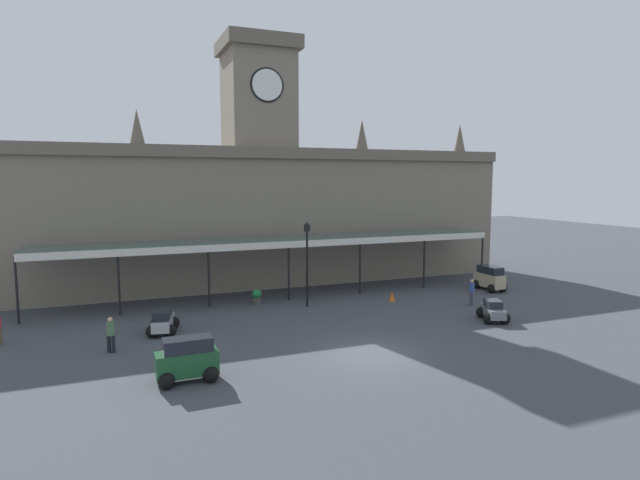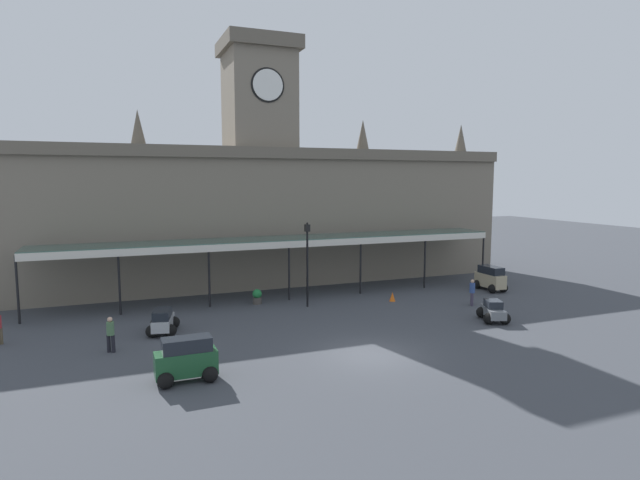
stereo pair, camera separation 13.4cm
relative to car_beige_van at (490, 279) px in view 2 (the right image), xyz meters
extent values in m
plane|color=#3E4148|center=(-14.40, -9.25, -0.81)|extent=(140.00, 140.00, 0.00)
cube|color=slate|center=(-14.40, 9.54, 4.31)|extent=(39.05, 6.72, 10.24)
cube|color=#685F52|center=(-14.40, 6.03, 9.03)|extent=(39.05, 0.30, 0.80)
cube|color=slate|center=(-14.40, 9.54, 13.00)|extent=(4.80, 4.80, 7.13)
cube|color=#61594D|center=(-14.40, 9.54, 17.06)|extent=(5.50, 5.50, 1.00)
cylinder|color=white|center=(-14.40, 7.08, 13.85)|extent=(2.20, 0.12, 2.20)
cylinder|color=black|center=(-14.40, 7.12, 13.85)|extent=(2.46, 0.06, 2.46)
cone|color=#5B5448|center=(-23.19, 9.54, 10.73)|extent=(1.10, 1.10, 2.60)
cone|color=#5B5448|center=(-5.62, 9.54, 10.73)|extent=(1.10, 1.10, 2.60)
cone|color=#5B5448|center=(4.12, 9.54, 10.73)|extent=(1.10, 1.10, 2.60)
cube|color=#38564C|center=(-14.40, 3.98, 3.12)|extent=(31.48, 3.20, 0.16)
cube|color=silver|center=(-14.40, 2.38, 2.92)|extent=(31.48, 0.12, 0.44)
cylinder|color=black|center=(-30.14, 2.53, 1.12)|extent=(0.14, 0.14, 3.85)
cylinder|color=black|center=(-24.90, 2.53, 1.12)|extent=(0.14, 0.14, 3.85)
cylinder|color=black|center=(-19.65, 2.53, 1.12)|extent=(0.14, 0.14, 3.85)
cylinder|color=black|center=(-14.40, 2.53, 1.12)|extent=(0.14, 0.14, 3.85)
cylinder|color=black|center=(-9.16, 2.53, 1.12)|extent=(0.14, 0.14, 3.85)
cylinder|color=black|center=(-3.91, 2.53, 1.12)|extent=(0.14, 0.14, 3.85)
cylinder|color=black|center=(1.34, 2.53, 1.12)|extent=(0.14, 0.14, 3.85)
cube|color=tan|center=(0.00, 0.01, -0.06)|extent=(0.96, 2.40, 0.95)
cube|color=#1E232B|center=(0.00, -0.04, 0.69)|extent=(0.91, 1.90, 0.55)
sphere|color=black|center=(-0.47, 0.86, -0.49)|extent=(0.64, 0.64, 0.64)
sphere|color=black|center=(0.48, 0.86, -0.49)|extent=(0.64, 0.64, 0.64)
sphere|color=black|center=(-0.48, -0.84, -0.49)|extent=(0.64, 0.64, 0.64)
sphere|color=black|center=(0.47, -0.84, -0.49)|extent=(0.64, 0.64, 0.64)
cube|color=#B2B5BA|center=(-22.88, -2.17, -0.26)|extent=(1.38, 2.39, 0.55)
cube|color=#1E232B|center=(-22.92, -2.37, 0.24)|extent=(1.15, 1.70, 0.45)
sphere|color=black|center=(-23.15, -1.32, -0.49)|extent=(0.64, 0.64, 0.64)
sphere|color=black|center=(-22.27, -1.52, -0.49)|extent=(0.64, 0.64, 0.64)
sphere|color=black|center=(-23.49, -2.83, -0.49)|extent=(0.64, 0.64, 0.64)
sphere|color=black|center=(-22.61, -3.03, -0.49)|extent=(0.64, 0.64, 0.64)
cube|color=#1E512D|center=(-22.63, -9.36, -0.06)|extent=(2.41, 0.99, 0.95)
cube|color=#1E232B|center=(-22.58, -9.36, 0.69)|extent=(1.91, 0.93, 0.55)
sphere|color=black|center=(-23.47, -9.85, -0.49)|extent=(0.64, 0.64, 0.64)
sphere|color=black|center=(-23.49, -8.90, -0.49)|extent=(0.64, 0.64, 0.64)
sphere|color=black|center=(-21.77, -9.82, -0.49)|extent=(0.64, 0.64, 0.64)
sphere|color=black|center=(-21.79, -8.87, -0.49)|extent=(0.64, 0.64, 0.64)
cube|color=slate|center=(-5.32, -6.69, -0.29)|extent=(1.59, 2.23, 0.50)
cube|color=#1E232B|center=(-5.30, -6.65, 0.17)|extent=(1.16, 1.32, 0.42)
sphere|color=black|center=(-5.17, -7.49, -0.49)|extent=(0.64, 0.64, 0.64)
sphere|color=black|center=(-5.99, -7.15, -0.49)|extent=(0.64, 0.64, 0.64)
sphere|color=black|center=(-4.66, -6.24, -0.49)|extent=(0.64, 0.64, 0.64)
sphere|color=black|center=(-5.47, -5.90, -0.49)|extent=(0.64, 0.64, 0.64)
cylinder|color=black|center=(-25.31, -4.55, -0.40)|extent=(0.17, 0.17, 0.82)
cylinder|color=black|center=(-25.51, -4.46, -0.40)|extent=(0.17, 0.17, 0.82)
cylinder|color=#4C724C|center=(-25.41, -4.51, 0.32)|extent=(0.34, 0.34, 0.62)
sphere|color=tan|center=(-25.41, -4.51, 0.75)|extent=(0.23, 0.23, 0.23)
cylinder|color=#3F384C|center=(-4.16, -3.32, -0.40)|extent=(0.17, 0.17, 0.82)
cylinder|color=#3F384C|center=(-4.04, -3.14, -0.40)|extent=(0.17, 0.17, 0.82)
cylinder|color=#334C8C|center=(-4.10, -3.23, 0.32)|extent=(0.34, 0.34, 0.62)
sphere|color=tan|center=(-4.10, -3.23, 0.75)|extent=(0.23, 0.23, 0.23)
cylinder|color=brown|center=(-30.38, -1.26, -0.40)|extent=(0.17, 0.17, 0.82)
cylinder|color=black|center=(-13.93, 0.32, 1.57)|extent=(0.13, 0.13, 4.76)
cube|color=black|center=(-13.93, 0.32, 4.17)|extent=(0.30, 0.30, 0.44)
sphere|color=black|center=(-13.93, 0.32, 4.45)|extent=(0.14, 0.14, 0.14)
cone|color=orange|center=(-8.22, -0.35, -0.51)|extent=(0.40, 0.40, 0.60)
cylinder|color=#47423D|center=(-16.68, 2.21, -0.60)|extent=(0.56, 0.56, 0.42)
sphere|color=#20773A|center=(-16.68, 2.21, -0.15)|extent=(0.60, 0.60, 0.60)
camera|label=1|loc=(-25.19, -29.84, 7.17)|focal=29.36mm
camera|label=2|loc=(-25.06, -29.89, 7.17)|focal=29.36mm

